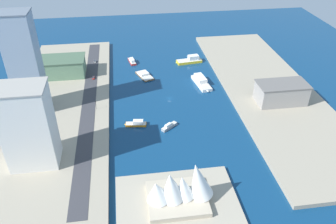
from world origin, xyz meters
The scene contains 20 objects.
ground_plane centered at (0.00, 0.00, 0.00)m, with size 440.00×440.00×0.00m, color navy.
quay_west centered at (-82.27, 0.00, 1.47)m, with size 70.00×240.00×2.93m, color #9E937F.
quay_east centered at (82.27, 0.00, 1.47)m, with size 70.00×240.00×2.93m, color #9E937F.
peninsula_point centered at (11.47, 106.94, 1.00)m, with size 63.94×44.44×2.00m, color #A89E89.
road_strip centered at (62.37, 0.00, 3.01)m, with size 10.14×228.00×0.15m, color #38383D.
water_taxi_orange centered at (28.11, 33.00, 1.56)m, with size 15.87×6.57×4.10m.
ferry_yellow_fast centered at (-29.53, -63.75, 2.37)m, with size 25.96×11.80×6.81m.
ferry_white_commuter centered at (-30.09, -19.67, 2.50)m, with size 12.81×30.09×6.39m.
barge_flat_brown centered at (16.48, -41.28, 1.15)m, with size 15.99×22.57×3.11m.
tugboat_red centered at (25.68, -71.08, 1.60)m, with size 7.50×17.26×4.37m.
yacht_sleek_gray centered at (5.67, 39.11, 1.36)m, with size 12.90×10.92×3.80m.
terminal_long_green centered at (89.62, -48.70, 10.55)m, with size 45.35×24.59×15.17m.
hotel_broad_white centered at (89.17, 65.55, 28.24)m, with size 27.92×20.53×50.55m.
tower_tall_glass centered at (101.01, 4.67, 38.94)m, with size 21.33×17.70×71.96m.
carpark_squat_concrete centered at (-81.96, 21.48, 10.82)m, with size 37.47×20.11×15.72m.
pickup_red centered at (60.32, -36.94, 3.82)m, with size 1.99×4.74×1.49m.
van_white centered at (60.36, -70.32, 3.85)m, with size 1.97×4.41×1.59m.
traffic_light_waterfront centered at (56.27, 12.28, 7.27)m, with size 0.36×0.36×6.50m.
opera_landmark centered at (10.40, 106.94, 11.21)m, with size 36.30×26.72×25.52m.
park_tree_cluster centered at (-85.65, 19.07, 8.89)m, with size 14.46×12.54×9.92m.
Camera 1 is at (33.63, 228.00, 138.70)m, focal length 36.22 mm.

